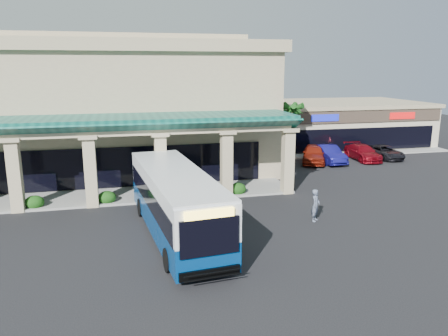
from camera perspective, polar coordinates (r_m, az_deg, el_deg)
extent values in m
plane|color=black|center=(25.54, -0.19, -7.35)|extent=(110.00, 110.00, 0.00)
imported|color=slate|center=(26.33, 11.87, -4.79)|extent=(0.81, 0.83, 1.92)
imported|color=maroon|center=(42.14, 11.65, 1.81)|extent=(4.00, 5.49, 1.74)
imported|color=navy|center=(42.65, 13.46, 1.79)|extent=(1.85, 5.05, 1.65)
imported|color=maroon|center=(44.77, 17.66, 1.95)|extent=(2.30, 5.17, 1.48)
imported|color=black|center=(46.21, 20.19, 1.98)|extent=(2.38, 4.81, 1.31)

